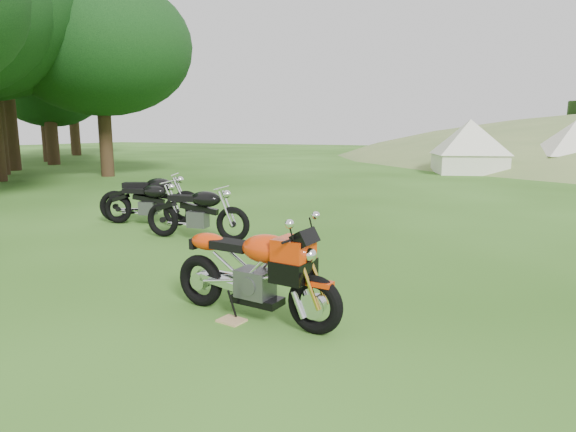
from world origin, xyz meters
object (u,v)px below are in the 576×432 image
at_px(tent_left, 469,146).
at_px(vintage_moto_b, 197,211).
at_px(vintage_moto_a, 150,197).
at_px(tent_mid, 574,147).
at_px(sport_motorcycle, 253,265).
at_px(vintage_moto_c, 147,202).
at_px(plywood_board, 232,320).

bearing_deg(tent_left, vintage_moto_b, -118.89).
bearing_deg(vintage_moto_a, vintage_moto_b, -51.24).
bearing_deg(vintage_moto_a, tent_mid, 36.97).
bearing_deg(sport_motorcycle, tent_left, 95.01).
height_order(vintage_moto_a, tent_left, tent_left).
bearing_deg(tent_left, tent_mid, -0.41).
height_order(tent_left, tent_mid, tent_left).
height_order(sport_motorcycle, vintage_moto_c, sport_motorcycle).
bearing_deg(vintage_moto_a, vintage_moto_c, -90.82).
xyz_separation_m(vintage_moto_a, tent_mid, (9.70, 17.55, 0.69)).
relative_size(sport_motorcycle, vintage_moto_b, 0.98).
bearing_deg(plywood_board, vintage_moto_c, 139.20).
distance_m(sport_motorcycle, vintage_moto_a, 6.10).
bearing_deg(sport_motorcycle, plywood_board, -126.87).
distance_m(sport_motorcycle, plywood_board, 0.64).
bearing_deg(vintage_moto_c, vintage_moto_a, 100.77).
relative_size(vintage_moto_a, tent_mid, 0.75).
xyz_separation_m(plywood_board, vintage_moto_b, (-2.62, 3.09, 0.52)).
xyz_separation_m(sport_motorcycle, tent_mid, (5.00, 21.44, 0.67)).
relative_size(vintage_moto_a, tent_left, 0.74).
height_order(vintage_moto_b, tent_mid, tent_mid).
bearing_deg(sport_motorcycle, vintage_moto_c, 148.30).
bearing_deg(sport_motorcycle, vintage_moto_a, 147.10).
relative_size(plywood_board, tent_left, 0.09).
relative_size(sport_motorcycle, vintage_moto_c, 1.04).
distance_m(vintage_moto_b, vintage_moto_c, 1.95).
relative_size(sport_motorcycle, tent_mid, 0.68).
relative_size(vintage_moto_b, tent_mid, 0.69).
bearing_deg(tent_left, vintage_moto_a, -125.88).
height_order(sport_motorcycle, tent_mid, tent_mid).
height_order(vintage_moto_c, tent_mid, tent_mid).
bearing_deg(vintage_moto_a, sport_motorcycle, -63.67).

